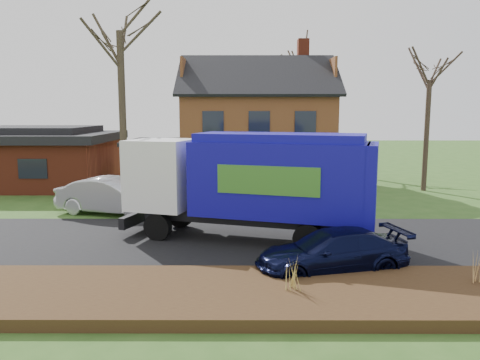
{
  "coord_description": "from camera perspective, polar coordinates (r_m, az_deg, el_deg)",
  "views": [
    {
      "loc": [
        1.0,
        -16.27,
        4.6
      ],
      "look_at": [
        0.94,
        2.5,
        1.86
      ],
      "focal_mm": 35.0,
      "sensor_mm": 36.0,
      "label": 1
    }
  ],
  "objects": [
    {
      "name": "mulch_verge",
      "position": [
        11.88,
        -4.8,
        -13.74
      ],
      "size": [
        80.0,
        3.5,
        0.3
      ],
      "primitive_type": "cube",
      "color": "black",
      "rests_on": "ground"
    },
    {
      "name": "ranch_house",
      "position": [
        32.14,
        -23.71,
        2.63
      ],
      "size": [
        9.8,
        8.2,
        3.7
      ],
      "color": "maroon",
      "rests_on": "ground"
    },
    {
      "name": "tree_front_east",
      "position": [
        29.46,
        22.23,
        13.23
      ],
      "size": [
        3.29,
        3.29,
        9.15
      ],
      "color": "#3A2C23",
      "rests_on": "ground"
    },
    {
      "name": "grass_clump_mid",
      "position": [
        11.65,
        6.38,
        -11.22
      ],
      "size": [
        0.3,
        0.25,
        0.84
      ],
      "color": "tan",
      "rests_on": "mulch_verge"
    },
    {
      "name": "road",
      "position": [
        16.93,
        -3.24,
        -7.44
      ],
      "size": [
        80.0,
        7.0,
        0.02
      ],
      "primitive_type": "cube",
      "color": "black",
      "rests_on": "ground"
    },
    {
      "name": "tree_front_west",
      "position": [
        25.48,
        -14.58,
        20.01
      ],
      "size": [
        4.03,
        4.03,
        11.99
      ],
      "color": "#3B3123",
      "rests_on": "ground"
    },
    {
      "name": "tree_back",
      "position": [
        38.86,
        7.81,
        16.26
      ],
      "size": [
        3.8,
        3.8,
        12.03
      ],
      "color": "#433428",
      "rests_on": "ground"
    },
    {
      "name": "main_house",
      "position": [
        30.18,
        1.11,
        7.22
      ],
      "size": [
        12.95,
        8.95,
        9.26
      ],
      "color": "beige",
      "rests_on": "ground"
    },
    {
      "name": "navy_wagon",
      "position": [
        13.7,
        11.07,
        -8.65
      ],
      "size": [
        4.72,
        2.8,
        1.28
      ],
      "primitive_type": "imported",
      "rotation": [
        0.0,
        0.0,
        -1.33
      ],
      "color": "black",
      "rests_on": "ground"
    },
    {
      "name": "garbage_truck",
      "position": [
        16.62,
        1.63,
        0.09
      ],
      "size": [
        9.33,
        4.91,
        3.87
      ],
      "rotation": [
        0.0,
        0.0,
        -0.29
      ],
      "color": "black",
      "rests_on": "ground"
    },
    {
      "name": "silver_sedan",
      "position": [
        22.0,
        -15.32,
        -1.88
      ],
      "size": [
        5.3,
        3.08,
        1.65
      ],
      "primitive_type": "imported",
      "rotation": [
        0.0,
        0.0,
        1.29
      ],
      "color": "#B0B2B8",
      "rests_on": "ground"
    },
    {
      "name": "ground",
      "position": [
        16.93,
        -3.24,
        -7.47
      ],
      "size": [
        120.0,
        120.0,
        0.0
      ],
      "primitive_type": "plane",
      "color": "#2D521B",
      "rests_on": "ground"
    }
  ]
}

